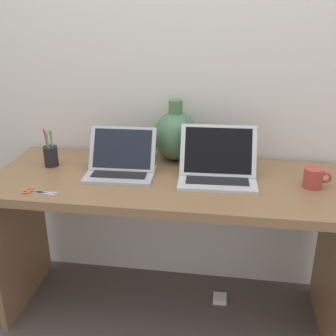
# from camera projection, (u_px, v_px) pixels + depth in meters

# --- Properties ---
(ground_plane) EXTENTS (6.00, 6.00, 0.00)m
(ground_plane) POSITION_uv_depth(u_px,v_px,m) (168.00, 310.00, 2.12)
(ground_plane) COLOR #564C47
(back_wall) EXTENTS (4.40, 0.04, 2.40)m
(back_wall) POSITION_uv_depth(u_px,v_px,m) (179.00, 63.00, 1.99)
(back_wall) COLOR silver
(back_wall) RESTS_ON ground
(desk) EXTENTS (1.59, 0.61, 0.74)m
(desk) POSITION_uv_depth(u_px,v_px,m) (168.00, 209.00, 1.90)
(desk) COLOR olive
(desk) RESTS_ON ground
(laptop_left) EXTENTS (0.31, 0.24, 0.20)m
(laptop_left) POSITION_uv_depth(u_px,v_px,m) (121.00, 162.00, 1.88)
(laptop_left) COLOR #B2B2B7
(laptop_left) RESTS_ON desk
(laptop_right) EXTENTS (0.35, 0.26, 0.22)m
(laptop_right) POSITION_uv_depth(u_px,v_px,m) (218.00, 166.00, 1.82)
(laptop_right) COLOR silver
(laptop_right) RESTS_ON desk
(green_vase) EXTENTS (0.21, 0.21, 0.30)m
(green_vase) POSITION_uv_depth(u_px,v_px,m) (175.00, 135.00, 2.02)
(green_vase) COLOR #47704C
(green_vase) RESTS_ON desk
(coffee_mug) EXTENTS (0.12, 0.08, 0.08)m
(coffee_mug) POSITION_uv_depth(u_px,v_px,m) (314.00, 178.00, 1.74)
(coffee_mug) COLOR #B23D33
(coffee_mug) RESTS_ON desk
(pen_cup) EXTENTS (0.07, 0.07, 0.19)m
(pen_cup) POSITION_uv_depth(u_px,v_px,m) (51.00, 155.00, 1.97)
(pen_cup) COLOR black
(pen_cup) RESTS_ON desk
(scissors) EXTENTS (0.15, 0.05, 0.01)m
(scissors) POSITION_uv_depth(u_px,v_px,m) (34.00, 192.00, 1.71)
(scissors) COLOR #B7B7BC
(scissors) RESTS_ON desk
(power_brick) EXTENTS (0.07, 0.07, 0.03)m
(power_brick) POSITION_uv_depth(u_px,v_px,m) (220.00, 299.00, 2.19)
(power_brick) COLOR white
(power_brick) RESTS_ON ground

